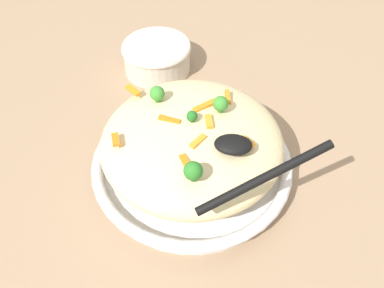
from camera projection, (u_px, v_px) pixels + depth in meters
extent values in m
plane|color=#9E7F60|center=(192.00, 174.00, 0.73)|extent=(2.40, 2.40, 0.00)
cylinder|color=silver|center=(192.00, 169.00, 0.72)|extent=(0.32, 0.32, 0.02)
torus|color=silver|center=(192.00, 161.00, 0.71)|extent=(0.35, 0.35, 0.02)
torus|color=black|center=(192.00, 160.00, 0.70)|extent=(0.34, 0.34, 0.00)
ellipsoid|color=beige|center=(192.00, 142.00, 0.67)|extent=(0.30, 0.30, 0.10)
cube|color=orange|center=(228.00, 97.00, 0.68)|extent=(0.01, 0.03, 0.01)
cube|color=orange|center=(188.00, 164.00, 0.58)|extent=(0.03, 0.03, 0.01)
cube|color=orange|center=(198.00, 141.00, 0.61)|extent=(0.02, 0.03, 0.01)
cube|color=orange|center=(209.00, 122.00, 0.63)|extent=(0.02, 0.03, 0.01)
cube|color=orange|center=(170.00, 119.00, 0.64)|extent=(0.04, 0.02, 0.01)
cube|color=orange|center=(116.00, 140.00, 0.62)|extent=(0.02, 0.03, 0.01)
cube|color=orange|center=(248.00, 142.00, 0.61)|extent=(0.02, 0.02, 0.01)
cube|color=orange|center=(205.00, 106.00, 0.66)|extent=(0.04, 0.03, 0.01)
cube|color=orange|center=(133.00, 90.00, 0.69)|extent=(0.03, 0.03, 0.01)
cylinder|color=#377928|center=(158.00, 100.00, 0.67)|extent=(0.01, 0.01, 0.01)
sphere|color=#3D8E33|center=(157.00, 93.00, 0.66)|extent=(0.02, 0.02, 0.02)
cylinder|color=#296820|center=(193.00, 177.00, 0.57)|extent=(0.01, 0.01, 0.01)
sphere|color=#2D7A28|center=(193.00, 171.00, 0.55)|extent=(0.03, 0.03, 0.03)
cylinder|color=#377928|center=(220.00, 110.00, 0.65)|extent=(0.01, 0.01, 0.01)
sphere|color=#3D8E33|center=(221.00, 104.00, 0.64)|extent=(0.02, 0.02, 0.02)
cylinder|color=#205B1C|center=(192.00, 120.00, 0.63)|extent=(0.01, 0.01, 0.01)
sphere|color=#236B23|center=(192.00, 116.00, 0.63)|extent=(0.02, 0.02, 0.02)
ellipsoid|color=black|center=(233.00, 145.00, 0.59)|extent=(0.06, 0.04, 0.02)
cylinder|color=black|center=(264.00, 178.00, 0.51)|extent=(0.17, 0.09, 0.07)
cylinder|color=beige|center=(157.00, 57.00, 0.91)|extent=(0.15, 0.15, 0.06)
torus|color=beige|center=(156.00, 47.00, 0.89)|extent=(0.15, 0.15, 0.01)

